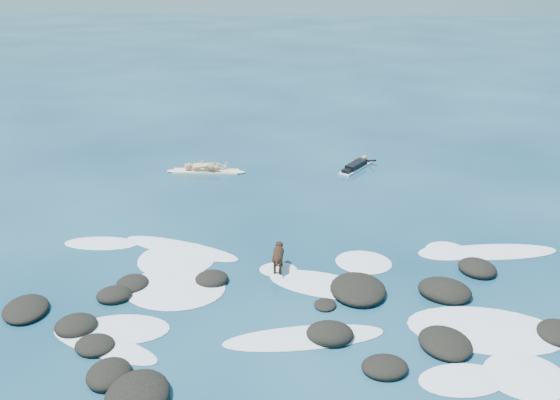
{
  "coord_description": "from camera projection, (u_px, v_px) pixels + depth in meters",
  "views": [
    {
      "loc": [
        1.02,
        -14.95,
        8.46
      ],
      "look_at": [
        -0.49,
        4.0,
        0.9
      ],
      "focal_mm": 40.0,
      "sensor_mm": 36.0,
      "label": 1
    }
  ],
  "objects": [
    {
      "name": "dog",
      "position": [
        278.0,
        255.0,
        17.62
      ],
      "size": [
        0.31,
        1.2,
        0.76
      ],
      "rotation": [
        0.0,
        0.0,
        1.58
      ],
      "color": "black",
      "rests_on": "ground"
    },
    {
      "name": "reef_rocks",
      "position": [
        288.0,
        320.0,
        15.23
      ],
      "size": [
        14.46,
        7.78,
        0.53
      ],
      "color": "black",
      "rests_on": "ground"
    },
    {
      "name": "paddling_surfer_rig",
      "position": [
        356.0,
        166.0,
        26.12
      ],
      "size": [
        1.61,
        2.22,
        0.41
      ],
      "rotation": [
        0.0,
        0.0,
        1.05
      ],
      "color": "white",
      "rests_on": "ground"
    },
    {
      "name": "breaking_foam",
      "position": [
        307.0,
        292.0,
        16.69
      ],
      "size": [
        15.31,
        7.87,
        0.12
      ],
      "color": "white",
      "rests_on": "ground"
    },
    {
      "name": "standing_surfer_rig",
      "position": [
        205.0,
        156.0,
        25.46
      ],
      "size": [
        3.25,
        0.65,
        1.85
      ],
      "rotation": [
        0.0,
        0.0,
        0.03
      ],
      "color": "#FAF0C8",
      "rests_on": "ground"
    },
    {
      "name": "ground",
      "position": [
        286.0,
        285.0,
        17.05
      ],
      "size": [
        160.0,
        160.0,
        0.0
      ],
      "primitive_type": "plane",
      "color": "#0A2642",
      "rests_on": "ground"
    }
  ]
}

